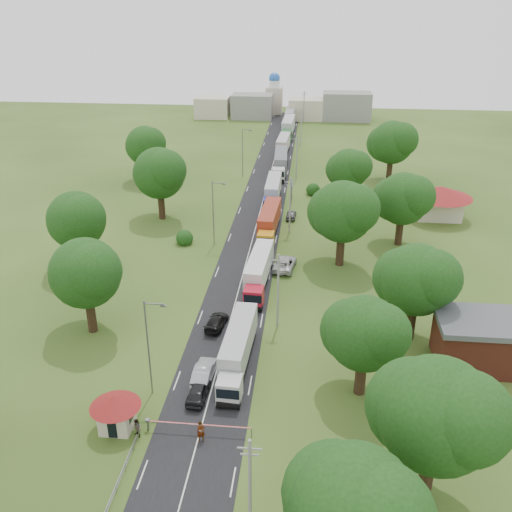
# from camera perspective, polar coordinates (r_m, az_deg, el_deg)

# --- Properties ---
(ground) EXTENTS (260.00, 260.00, 0.00)m
(ground) POSITION_cam_1_polar(r_m,az_deg,el_deg) (71.76, -1.87, -3.86)
(ground) COLOR #2E4A18
(ground) RESTS_ON ground
(road) EXTENTS (8.00, 200.00, 0.04)m
(road) POSITION_cam_1_polar(r_m,az_deg,el_deg) (89.68, -0.20, 2.26)
(road) COLOR black
(road) RESTS_ON ground
(boom_barrier) EXTENTS (9.22, 0.35, 1.18)m
(boom_barrier) POSITION_cam_1_polar(r_m,az_deg,el_deg) (51.22, -7.26, -16.36)
(boom_barrier) COLOR slate
(boom_barrier) RESTS_ON ground
(guard_booth) EXTENTS (4.40, 4.40, 3.45)m
(guard_booth) POSITION_cam_1_polar(r_m,az_deg,el_deg) (51.87, -13.86, -14.54)
(guard_booth) COLOR beige
(guard_booth) RESTS_ON ground
(info_sign) EXTENTS (0.12, 3.10, 4.10)m
(info_sign) POSITION_cam_1_polar(r_m,az_deg,el_deg) (102.36, 3.60, 6.91)
(info_sign) COLOR slate
(info_sign) RESTS_ON ground
(pole_0) EXTENTS (1.60, 0.24, 9.00)m
(pole_0) POSITION_cam_1_polar(r_m,az_deg,el_deg) (40.56, -0.62, -22.41)
(pole_0) COLOR gray
(pole_0) RESTS_ON ground
(pole_1) EXTENTS (1.60, 0.24, 9.00)m
(pole_1) POSITION_cam_1_polar(r_m,az_deg,el_deg) (62.93, 2.22, -3.41)
(pole_1) COLOR gray
(pole_1) RESTS_ON ground
(pole_2) EXTENTS (1.60, 0.24, 9.00)m
(pole_2) POSITION_cam_1_polar(r_m,az_deg,el_deg) (88.56, 3.42, 5.17)
(pole_2) COLOR gray
(pole_2) RESTS_ON ground
(pole_3) EXTENTS (1.60, 0.24, 9.00)m
(pole_3) POSITION_cam_1_polar(r_m,az_deg,el_deg) (115.29, 4.09, 9.83)
(pole_3) COLOR gray
(pole_3) RESTS_ON ground
(pole_4) EXTENTS (1.60, 0.24, 9.00)m
(pole_4) POSITION_cam_1_polar(r_m,az_deg,el_deg) (142.52, 4.51, 12.73)
(pole_4) COLOR gray
(pole_4) RESTS_ON ground
(pole_5) EXTENTS (1.60, 0.24, 9.00)m
(pole_5) POSITION_cam_1_polar(r_m,az_deg,el_deg) (169.99, 4.81, 14.70)
(pole_5) COLOR gray
(pole_5) RESTS_ON ground
(lamp_0) EXTENTS (2.03, 0.22, 10.00)m
(lamp_0) POSITION_cam_1_polar(r_m,az_deg,el_deg) (53.16, -10.61, -8.59)
(lamp_0) COLOR slate
(lamp_0) RESTS_ON ground
(lamp_1) EXTENTS (2.03, 0.22, 10.00)m
(lamp_1) POSITION_cam_1_polar(r_m,az_deg,el_deg) (83.75, -4.21, 4.60)
(lamp_1) COLOR slate
(lamp_1) RESTS_ON ground
(lamp_2) EXTENTS (2.03, 0.22, 10.00)m
(lamp_2) POSITION_cam_1_polar(r_m,az_deg,el_deg) (116.84, -1.29, 10.53)
(lamp_2) COLOR slate
(lamp_2) RESTS_ON ground
(tree_0) EXTENTS (8.80, 8.80, 11.07)m
(tree_0) POSITION_cam_1_polar(r_m,az_deg,el_deg) (36.79, 9.83, -23.42)
(tree_0) COLOR #382616
(tree_0) RESTS_ON ground
(tree_1) EXTENTS (9.60, 9.60, 12.05)m
(tree_1) POSITION_cam_1_polar(r_m,az_deg,el_deg) (43.04, 17.54, -14.75)
(tree_1) COLOR #382616
(tree_1) RESTS_ON ground
(tree_2) EXTENTS (8.00, 8.00, 10.10)m
(tree_2) POSITION_cam_1_polar(r_m,az_deg,el_deg) (52.76, 10.77, -7.53)
(tree_2) COLOR #382616
(tree_2) RESTS_ON ground
(tree_3) EXTENTS (8.80, 8.80, 11.07)m
(tree_3) POSITION_cam_1_polar(r_m,az_deg,el_deg) (61.97, 15.70, -2.23)
(tree_3) COLOR #382616
(tree_3) RESTS_ON ground
(tree_4) EXTENTS (9.60, 9.60, 12.05)m
(tree_4) POSITION_cam_1_polar(r_m,az_deg,el_deg) (77.36, 8.66, 4.45)
(tree_4) COLOR #382616
(tree_4) RESTS_ON ground
(tree_5) EXTENTS (8.80, 8.80, 11.07)m
(tree_5) POSITION_cam_1_polar(r_m,az_deg,el_deg) (86.01, 14.47, 5.60)
(tree_5) COLOR #382616
(tree_5) RESTS_ON ground
(tree_6) EXTENTS (8.00, 8.00, 10.10)m
(tree_6) POSITION_cam_1_polar(r_m,az_deg,el_deg) (101.58, 9.25, 8.62)
(tree_6) COLOR #382616
(tree_6) RESTS_ON ground
(tree_7) EXTENTS (9.60, 9.60, 12.05)m
(tree_7) POSITION_cam_1_polar(r_m,az_deg,el_deg) (116.62, 13.44, 11.01)
(tree_7) COLOR #382616
(tree_7) RESTS_ON ground
(tree_10) EXTENTS (8.80, 8.80, 11.07)m
(tree_10) POSITION_cam_1_polar(r_m,az_deg,el_deg) (63.72, -16.66, -1.58)
(tree_10) COLOR #382616
(tree_10) RESTS_ON ground
(tree_11) EXTENTS (8.80, 8.80, 11.07)m
(tree_11) POSITION_cam_1_polar(r_m,az_deg,el_deg) (79.00, -17.50, 3.50)
(tree_11) COLOR #382616
(tree_11) RESTS_ON ground
(tree_12) EXTENTS (9.60, 9.60, 12.05)m
(tree_12) POSITION_cam_1_polar(r_m,az_deg,el_deg) (94.74, -9.65, 8.20)
(tree_12) COLOR #382616
(tree_12) RESTS_ON ground
(tree_13) EXTENTS (8.80, 8.80, 11.07)m
(tree_13) POSITION_cam_1_polar(r_m,az_deg,el_deg) (115.61, -10.99, 10.79)
(tree_13) COLOR #382616
(tree_13) RESTS_ON ground
(house_brick) EXTENTS (8.60, 6.60, 5.20)m
(house_brick) POSITION_cam_1_polar(r_m,az_deg,el_deg) (62.02, 21.31, -7.93)
(house_brick) COLOR maroon
(house_brick) RESTS_ON ground
(house_cream) EXTENTS (10.08, 10.08, 5.80)m
(house_cream) POSITION_cam_1_polar(r_m,az_deg,el_deg) (99.65, 17.94, 5.62)
(house_cream) COLOR beige
(house_cream) RESTS_ON ground
(distant_town) EXTENTS (52.00, 8.00, 8.00)m
(distant_town) POSITION_cam_1_polar(r_m,az_deg,el_deg) (175.28, 3.21, 14.65)
(distant_town) COLOR gray
(distant_town) RESTS_ON ground
(church) EXTENTS (5.00, 5.00, 12.30)m
(church) POSITION_cam_1_polar(r_m,az_deg,el_deg) (183.10, 1.83, 15.72)
(church) COLOR beige
(church) RESTS_ON ground
(truck_0) EXTENTS (2.75, 13.50, 3.73)m
(truck_0) POSITION_cam_1_polar(r_m,az_deg,el_deg) (57.94, -1.86, -9.26)
(truck_0) COLOR silver
(truck_0) RESTS_ON ground
(truck_1) EXTENTS (2.97, 13.69, 3.78)m
(truck_1) POSITION_cam_1_polar(r_m,az_deg,el_deg) (73.04, 0.25, -1.53)
(truck_1) COLOR red
(truck_1) RESTS_ON ground
(truck_2) EXTENTS (2.93, 14.13, 3.91)m
(truck_2) POSITION_cam_1_polar(r_m,az_deg,el_deg) (88.76, 1.31, 3.45)
(truck_2) COLOR orange
(truck_2) RESTS_ON ground
(truck_3) EXTENTS (2.42, 13.90, 3.85)m
(truck_3) POSITION_cam_1_polar(r_m,az_deg,el_deg) (103.05, 1.70, 6.52)
(truck_3) COLOR navy
(truck_3) RESTS_ON ground
(truck_4) EXTENTS (3.03, 14.86, 4.11)m
(truck_4) POSITION_cam_1_polar(r_m,az_deg,el_deg) (120.44, 2.47, 9.30)
(truck_4) COLOR silver
(truck_4) RESTS_ON ground
(truck_5) EXTENTS (2.87, 13.85, 3.83)m
(truck_5) POSITION_cam_1_polar(r_m,az_deg,el_deg) (135.51, 2.72, 10.99)
(truck_5) COLOR maroon
(truck_5) RESTS_ON ground
(truck_6) EXTENTS (3.02, 15.78, 4.37)m
(truck_6) POSITION_cam_1_polar(r_m,az_deg,el_deg) (153.55, 3.24, 12.75)
(truck_6) COLOR #286B2E
(truck_6) RESTS_ON ground
(truck_7) EXTENTS (2.51, 14.13, 3.92)m
(truck_7) POSITION_cam_1_polar(r_m,az_deg,el_deg) (168.59, 3.41, 13.75)
(truck_7) COLOR silver
(truck_7) RESTS_ON ground
(car_lane_front) EXTENTS (1.92, 4.39, 1.47)m
(car_lane_front) POSITION_cam_1_polar(r_m,az_deg,el_deg) (54.77, -5.80, -13.32)
(car_lane_front) COLOR black
(car_lane_front) RESTS_ON ground
(car_lane_mid) EXTENTS (1.90, 4.92, 1.60)m
(car_lane_mid) POSITION_cam_1_polar(r_m,az_deg,el_deg) (57.02, -5.22, -11.45)
(car_lane_mid) COLOR #9EA0A6
(car_lane_mid) RESTS_ON ground
(car_lane_rear) EXTENTS (2.46, 4.86, 1.35)m
(car_lane_rear) POSITION_cam_1_polar(r_m,az_deg,el_deg) (64.91, -3.98, -6.58)
(car_lane_rear) COLOR black
(car_lane_rear) RESTS_ON ground
(car_verge_near) EXTENTS (3.29, 5.94, 1.57)m
(car_verge_near) POSITION_cam_1_polar(r_m,az_deg,el_deg) (77.98, 2.90, -0.76)
(car_verge_near) COLOR silver
(car_verge_near) RESTS_ON ground
(car_verge_far) EXTENTS (1.73, 3.96, 1.33)m
(car_verge_far) POSITION_cam_1_polar(r_m,az_deg,el_deg) (95.78, 3.54, 4.15)
(car_verge_far) COLOR slate
(car_verge_far) RESTS_ON ground
(pedestrian_near) EXTENTS (0.83, 0.69, 1.95)m
(pedestrian_near) POSITION_cam_1_polar(r_m,az_deg,el_deg) (50.25, -5.52, -17.10)
(pedestrian_near) COLOR gray
(pedestrian_near) RESTS_ON ground
(pedestrian_booth) EXTENTS (1.09, 1.06, 1.77)m
(pedestrian_booth) POSITION_cam_1_polar(r_m,az_deg,el_deg) (51.45, -11.81, -16.55)
(pedestrian_booth) COLOR gray
(pedestrian_booth) RESTS_ON ground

